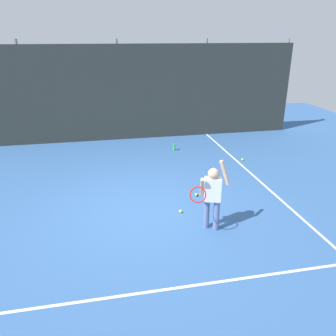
{
  "coord_description": "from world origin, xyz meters",
  "views": [
    {
      "loc": [
        -0.7,
        -6.13,
        3.38
      ],
      "look_at": [
        0.6,
        0.14,
        0.85
      ],
      "focal_mm": 36.34,
      "sensor_mm": 36.0,
      "label": 1
    }
  ],
  "objects_px": {
    "tennis_player": "(212,194)",
    "tennis_ball_0": "(242,160)",
    "water_bottle": "(174,147)",
    "tennis_ball_2": "(196,195)",
    "tennis_ball_1": "(181,211)",
    "tennis_ball_5": "(212,173)"
  },
  "relations": [
    {
      "from": "tennis_ball_2",
      "to": "tennis_ball_0",
      "type": "bearing_deg",
      "value": 45.04
    },
    {
      "from": "tennis_player",
      "to": "tennis_ball_1",
      "type": "xyz_separation_m",
      "value": [
        -0.4,
        0.7,
        -0.69
      ]
    },
    {
      "from": "tennis_player",
      "to": "tennis_ball_1",
      "type": "bearing_deg",
      "value": 135.39
    },
    {
      "from": "tennis_player",
      "to": "tennis_ball_0",
      "type": "distance_m",
      "value": 3.96
    },
    {
      "from": "tennis_player",
      "to": "tennis_ball_5",
      "type": "height_order",
      "value": "tennis_player"
    },
    {
      "from": "tennis_ball_0",
      "to": "tennis_ball_2",
      "type": "xyz_separation_m",
      "value": [
        -1.93,
        -1.93,
        0.0
      ]
    },
    {
      "from": "tennis_ball_0",
      "to": "tennis_player",
      "type": "bearing_deg",
      "value": -121.87
    },
    {
      "from": "tennis_ball_1",
      "to": "tennis_ball_5",
      "type": "bearing_deg",
      "value": 54.84
    },
    {
      "from": "tennis_ball_1",
      "to": "tennis_ball_2",
      "type": "distance_m",
      "value": 0.86
    },
    {
      "from": "water_bottle",
      "to": "tennis_ball_5",
      "type": "distance_m",
      "value": 2.13
    },
    {
      "from": "tennis_player",
      "to": "tennis_ball_2",
      "type": "relative_size",
      "value": 20.46
    },
    {
      "from": "tennis_player",
      "to": "tennis_ball_5",
      "type": "bearing_deg",
      "value": 86.35
    },
    {
      "from": "tennis_ball_0",
      "to": "tennis_ball_5",
      "type": "xyz_separation_m",
      "value": [
        -1.16,
        -0.78,
        0.0
      ]
    },
    {
      "from": "water_bottle",
      "to": "tennis_ball_2",
      "type": "xyz_separation_m",
      "value": [
        -0.21,
        -3.21,
        -0.08
      ]
    },
    {
      "from": "water_bottle",
      "to": "tennis_ball_0",
      "type": "relative_size",
      "value": 3.33
    },
    {
      "from": "tennis_ball_2",
      "to": "tennis_ball_1",
      "type": "bearing_deg",
      "value": -127.71
    },
    {
      "from": "tennis_ball_0",
      "to": "tennis_ball_1",
      "type": "height_order",
      "value": "same"
    },
    {
      "from": "tennis_player",
      "to": "water_bottle",
      "type": "relative_size",
      "value": 6.14
    },
    {
      "from": "water_bottle",
      "to": "tennis_ball_5",
      "type": "xyz_separation_m",
      "value": [
        0.56,
        -2.06,
        -0.08
      ]
    },
    {
      "from": "tennis_ball_5",
      "to": "tennis_ball_1",
      "type": "bearing_deg",
      "value": -125.16
    },
    {
      "from": "tennis_player",
      "to": "tennis_ball_1",
      "type": "distance_m",
      "value": 1.06
    },
    {
      "from": "water_bottle",
      "to": "tennis_ball_2",
      "type": "distance_m",
      "value": 3.22
    }
  ]
}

